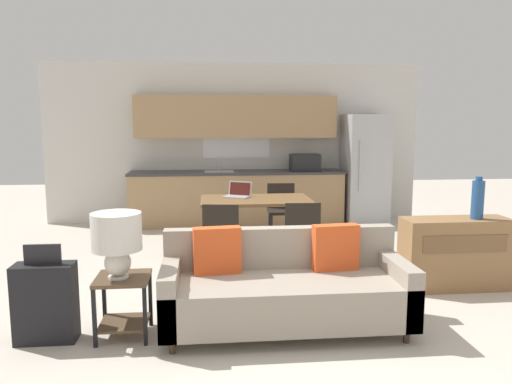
{
  "coord_description": "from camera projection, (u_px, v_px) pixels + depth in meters",
  "views": [
    {
      "loc": [
        -0.51,
        -3.98,
        1.75
      ],
      "look_at": [
        0.04,
        1.5,
        0.95
      ],
      "focal_mm": 35.0,
      "sensor_mm": 36.0,
      "label": 1
    }
  ],
  "objects": [
    {
      "name": "dining_chair_near_left",
      "position": [
        222.0,
        233.0,
        5.62
      ],
      "size": [
        0.48,
        0.48,
        0.83
      ],
      "rotation": [
        0.0,
        0.0,
        2.99
      ],
      "color": "black",
      "rests_on": "ground_plane"
    },
    {
      "name": "couch",
      "position": [
        284.0,
        288.0,
        4.21
      ],
      "size": [
        2.03,
        0.8,
        0.85
      ],
      "color": "#3D2D1E",
      "rests_on": "ground_plane"
    },
    {
      "name": "dining_chair_far_right",
      "position": [
        282.0,
        208.0,
        7.2
      ],
      "size": [
        0.44,
        0.44,
        0.83
      ],
      "rotation": [
        0.0,
        0.0,
        -0.04
      ],
      "color": "black",
      "rests_on": "ground_plane"
    },
    {
      "name": "dining_table",
      "position": [
        256.0,
        204.0,
        6.4
      ],
      "size": [
        1.41,
        0.85,
        0.75
      ],
      "color": "brown",
      "rests_on": "ground_plane"
    },
    {
      "name": "credenza",
      "position": [
        455.0,
        253.0,
        5.19
      ],
      "size": [
        1.11,
        0.39,
        0.74
      ],
      "color": "olive",
      "rests_on": "ground_plane"
    },
    {
      "name": "laptop",
      "position": [
        238.0,
        193.0,
        6.53
      ],
      "size": [
        0.4,
        0.37,
        0.2
      ],
      "rotation": [
        0.0,
        0.0,
        -0.48
      ],
      "color": "#B7BABC",
      "rests_on": "dining_table"
    },
    {
      "name": "wall_back",
      "position": [
        236.0,
        143.0,
        8.59
      ],
      "size": [
        6.4,
        0.07,
        2.7
      ],
      "color": "silver",
      "rests_on": "ground_plane"
    },
    {
      "name": "kitchen_counter",
      "position": [
        238.0,
        174.0,
        8.37
      ],
      "size": [
        3.56,
        0.65,
        2.15
      ],
      "color": "tan",
      "rests_on": "ground_plane"
    },
    {
      "name": "refrigerator",
      "position": [
        365.0,
        169.0,
        8.46
      ],
      "size": [
        0.69,
        0.75,
        1.84
      ],
      "color": "#B7BABC",
      "rests_on": "ground_plane"
    },
    {
      "name": "vase",
      "position": [
        478.0,
        199.0,
        5.09
      ],
      "size": [
        0.12,
        0.12,
        0.44
      ],
      "color": "#234C84",
      "rests_on": "credenza"
    },
    {
      "name": "suitcase",
      "position": [
        46.0,
        302.0,
        3.94
      ],
      "size": [
        0.47,
        0.22,
        0.79
      ],
      "color": "black",
      "rests_on": "ground_plane"
    },
    {
      "name": "ground_plane",
      "position": [
        269.0,
        328.0,
        4.22
      ],
      "size": [
        20.0,
        20.0,
        0.0
      ],
      "primitive_type": "plane",
      "color": "beige"
    },
    {
      "name": "dining_chair_near_right",
      "position": [
        301.0,
        231.0,
        5.72
      ],
      "size": [
        0.44,
        0.44,
        0.83
      ],
      "rotation": [
        0.0,
        0.0,
        3.09
      ],
      "color": "black",
      "rests_on": "ground_plane"
    },
    {
      "name": "side_table",
      "position": [
        123.0,
        296.0,
        4.03
      ],
      "size": [
        0.42,
        0.42,
        0.5
      ],
      "color": "brown",
      "rests_on": "ground_plane"
    },
    {
      "name": "table_lamp",
      "position": [
        117.0,
        237.0,
        3.93
      ],
      "size": [
        0.39,
        0.39,
        0.53
      ],
      "color": "silver",
      "rests_on": "side_table"
    }
  ]
}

